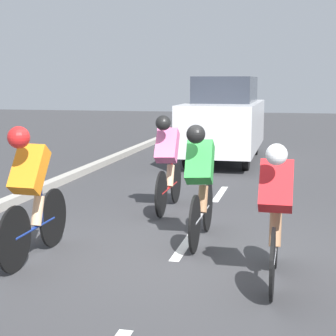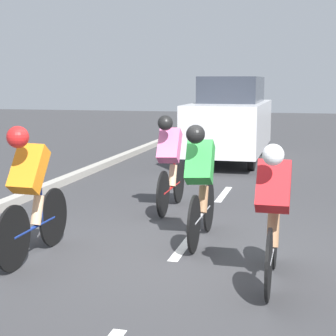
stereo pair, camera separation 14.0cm
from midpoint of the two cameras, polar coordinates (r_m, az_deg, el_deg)
The scene contains 8 objects.
ground_plane at distance 6.79m, azimuth 0.79°, elevation -8.34°, with size 60.00×60.00×0.00m, color #38383A.
lane_stripe_mid at distance 7.03m, azimuth 1.23°, elevation -7.71°, with size 0.12×1.40×0.01m, color white.
lane_stripe_far at distance 10.10m, azimuth 4.91°, elevation -2.64°, with size 0.12×1.40×0.01m, color white.
cyclist_green at distance 6.93m, azimuth 2.71°, elevation -1.31°, with size 0.35×1.69×1.50m.
cyclist_orange at distance 6.42m, azimuth -14.39°, elevation -2.18°, with size 0.33×1.69×1.54m.
cyclist_red at distance 5.59m, azimuth 10.16°, elevation -4.38°, with size 0.32×1.64×1.44m.
cyclist_pink at distance 8.65m, azimuth -0.52°, elevation 0.75°, with size 0.34×1.74×1.50m.
support_car at distance 14.24m, azimuth 5.51°, elevation 4.99°, with size 1.70×4.51×2.11m.
Camera 1 is at (-1.29, 6.36, 2.01)m, focal length 60.00 mm.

